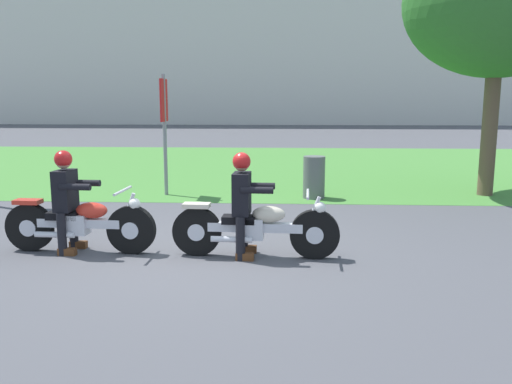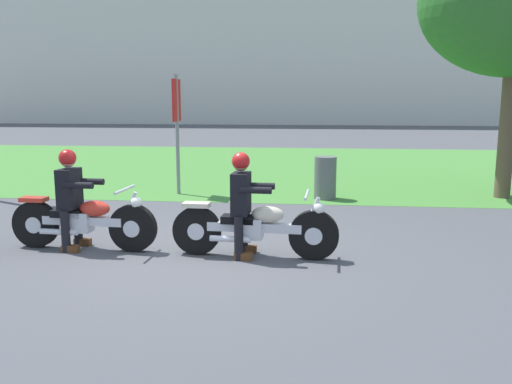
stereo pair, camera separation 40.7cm
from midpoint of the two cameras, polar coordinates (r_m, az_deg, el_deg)
ground at (r=7.47m, az=-7.01°, el=-6.55°), size 120.00×120.00×0.00m
grass_verge at (r=16.78m, az=-1.42°, el=2.80°), size 60.00×12.00×0.01m
stadium_facade at (r=46.20m, az=-5.64°, el=17.64°), size 47.84×8.00×16.51m
motorcycle_lead at (r=7.19m, az=-1.66°, el=-3.83°), size 2.25×0.66×0.89m
rider_lead at (r=7.13m, az=-3.02°, el=-0.48°), size 0.56×0.48×1.41m
motorcycle_follow at (r=7.86m, az=-19.56°, el=-3.19°), size 2.13×0.66×0.89m
rider_follow at (r=7.85m, az=-20.84°, el=-0.12°), size 0.56×0.48×1.41m
tree_roadside at (r=12.71m, az=23.49°, el=17.99°), size 3.91×3.91×5.63m
trash_can at (r=11.40m, az=5.15°, el=1.56°), size 0.46×0.46×0.89m
sign_banner at (r=11.83m, az=-10.69°, el=7.94°), size 0.08×0.60×2.60m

